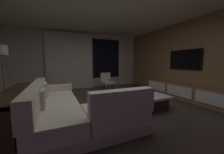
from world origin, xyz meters
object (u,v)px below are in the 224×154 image
Objects in this scene: book_stack_on_coffee_table at (143,95)px; media_console at (184,92)px; sectional_couch at (69,110)px; mounted_tv at (185,60)px; standing_lamp at (1,54)px; accent_chair_near_window at (107,81)px; coffee_table at (142,100)px; console_table_behind_couch at (17,108)px.

media_console is at bearing 5.44° from book_stack_on_coffee_table.
sectional_couch is 1.90m from book_stack_on_coffee_table.
sectional_couch is 9.67× the size of book_stack_on_coffee_table.
mounted_tv is at bearing 47.56° from media_console.
sectional_couch is 1.46× the size of standing_lamp.
coffee_table is at bearing -87.92° from accent_chair_near_window.
coffee_table is at bearing -173.32° from mounted_tv.
console_table_behind_couch is (-2.91, -0.11, 0.23)m from coffee_table.
media_console is at bearing 0.99° from coffee_table.
mounted_tv reaches higher than accent_chair_near_window.
media_console is at bearing -52.51° from accent_chair_near_window.
console_table_behind_couch is (-4.86, -0.34, -0.93)m from mounted_tv.
book_stack_on_coffee_table is at bearing -90.25° from accent_chair_near_window.
media_console is (1.77, 0.03, 0.06)m from coffee_table.
mounted_tv is 5.65m from standing_lamp.
coffee_table is 1.77m from media_console.
mounted_tv is 0.57× the size of console_table_behind_couch.
accent_chair_near_window is 3.16m from mounted_tv.
sectional_couch is at bearing -8.11° from console_table_behind_couch.
book_stack_on_coffee_table is (1.90, 0.09, 0.09)m from sectional_couch.
accent_chair_near_window is 3.06m from media_console.
book_stack_on_coffee_table is 0.12× the size of console_table_behind_couch.
sectional_couch is 0.93m from console_table_behind_couch.
sectional_couch reaches higher than coffee_table.
accent_chair_near_window is (-0.09, 2.46, 0.25)m from coffee_table.
coffee_table is 2.92m from console_table_behind_couch.
console_table_behind_couch is (-2.81, 0.04, 0.03)m from book_stack_on_coffee_table.
accent_chair_near_window reaches higher than coffee_table.
book_stack_on_coffee_table is at bearing -174.56° from media_console.
media_console is at bearing -15.72° from standing_lamp.
standing_lamp is at bearing 111.32° from console_table_behind_couch.
accent_chair_near_window is at bearing 132.51° from mounted_tv.
coffee_table is 2.28m from mounted_tv.
accent_chair_near_window is at bearing 14.99° from standing_lamp.
sectional_couch is 2.09× the size of mounted_tv.
mounted_tv is at bearing -47.49° from accent_chair_near_window.
mounted_tv is (2.04, -2.23, 0.92)m from accent_chair_near_window.
coffee_table is at bearing -23.29° from standing_lamp.
mounted_tv is (3.95, 0.47, 1.06)m from sectional_couch.
sectional_couch reaches higher than accent_chair_near_window.
book_stack_on_coffee_table is 0.08× the size of media_console.
accent_chair_near_window reaches higher than media_console.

